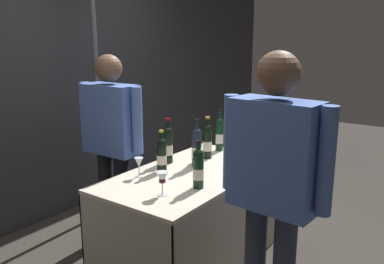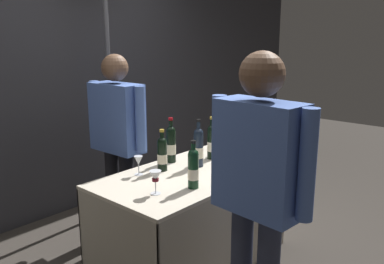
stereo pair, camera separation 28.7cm
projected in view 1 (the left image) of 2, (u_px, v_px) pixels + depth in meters
ground_plane at (192, 262)px, 3.11m from camera, size 12.00×12.00×0.00m
back_partition at (47, 52)px, 3.67m from camera, size 7.91×0.12×3.12m
tasting_table at (192, 200)px, 2.99m from camera, size 1.44×0.78×0.73m
featured_wine_bottle at (207, 141)px, 3.24m from camera, size 0.07×0.07×0.34m
display_bottle_0 at (197, 147)px, 3.04m from camera, size 0.08×0.08×0.37m
display_bottle_1 at (168, 144)px, 3.12m from camera, size 0.08×0.08×0.36m
display_bottle_2 at (162, 154)px, 2.92m from camera, size 0.07×0.07×0.31m
display_bottle_3 at (198, 168)px, 2.60m from camera, size 0.07×0.07×0.32m
display_bottle_4 at (219, 134)px, 3.46m from camera, size 0.07×0.07×0.36m
wine_glass_near_vendor at (139, 163)px, 2.82m from camera, size 0.06×0.06×0.14m
wine_glass_mid at (162, 178)px, 2.48m from camera, size 0.08×0.08×0.15m
brochure_stand at (247, 155)px, 3.08m from camera, size 0.10×0.12×0.16m
vendor_presenter at (111, 133)px, 3.21m from camera, size 0.22×0.64×1.57m
taster_foreground_right at (273, 177)px, 2.08m from camera, size 0.25×0.62×1.63m
booth_signpost at (96, 70)px, 3.64m from camera, size 0.52×0.04×2.35m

